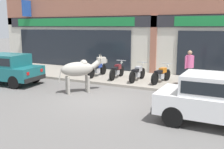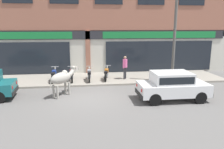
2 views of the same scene
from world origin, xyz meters
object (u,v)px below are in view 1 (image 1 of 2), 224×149
(motorcycle_1, at_px, (117,71))
(motorcycle_0, at_px, (97,69))
(motorcycle_3, at_px, (161,75))
(pedestrian, at_px, (189,64))
(cow, at_px, (80,69))
(motorcycle_2, at_px, (137,73))
(car_1, at_px, (219,98))
(car_0, at_px, (6,67))

(motorcycle_1, bearing_deg, motorcycle_0, -179.83)
(motorcycle_3, xyz_separation_m, pedestrian, (1.29, -0.04, 0.60))
(cow, xyz_separation_m, pedestrian, (3.95, 2.94, 0.10))
(motorcycle_2, distance_m, motorcycle_3, 1.18)
(car_1, relative_size, pedestrian, 2.26)
(motorcycle_1, height_order, motorcycle_2, same)
(cow, bearing_deg, pedestrian, 36.63)
(motorcycle_0, height_order, motorcycle_1, same)
(motorcycle_0, distance_m, pedestrian, 4.85)
(car_1, relative_size, motorcycle_3, 2.02)
(motorcycle_0, distance_m, motorcycle_2, 2.36)
(motorcycle_3, bearing_deg, motorcycle_0, -179.62)
(pedestrian, bearing_deg, car_1, -68.79)
(motorcycle_0, xyz_separation_m, motorcycle_3, (3.52, 0.02, 0.00))
(car_0, xyz_separation_m, car_1, (9.80, -1.17, 0.00))
(motorcycle_1, bearing_deg, motorcycle_3, 0.48)
(car_0, bearing_deg, cow, 2.51)
(car_1, bearing_deg, motorcycle_0, 146.42)
(motorcycle_1, bearing_deg, pedestrian, -0.27)
(car_1, xyz_separation_m, motorcycle_0, (-6.48, 4.30, -0.30))
(cow, bearing_deg, car_0, -177.49)
(motorcycle_1, distance_m, pedestrian, 3.69)
(motorcycle_1, xyz_separation_m, pedestrian, (3.64, -0.02, 0.60))
(car_0, relative_size, motorcycle_3, 2.07)
(cow, distance_m, pedestrian, 4.92)
(cow, relative_size, car_1, 0.49)
(cow, bearing_deg, motorcycle_0, 106.29)
(cow, xyz_separation_m, car_0, (-4.19, -0.18, -0.19))
(car_0, height_order, motorcycle_2, car_0)
(motorcycle_0, bearing_deg, motorcycle_3, 0.38)
(cow, relative_size, motorcycle_2, 0.98)
(motorcycle_2, bearing_deg, cow, -117.64)
(cow, xyz_separation_m, motorcycle_1, (0.31, 2.95, -0.49))
(motorcycle_2, bearing_deg, motorcycle_3, 6.17)
(motorcycle_1, relative_size, motorcycle_2, 1.00)
(car_1, height_order, pedestrian, pedestrian)
(car_1, distance_m, pedestrian, 4.61)
(motorcycle_1, bearing_deg, cow, -96.01)
(car_0, distance_m, motorcycle_2, 6.44)
(car_0, height_order, motorcycle_1, car_0)
(motorcycle_2, height_order, motorcycle_3, same)
(motorcycle_1, height_order, motorcycle_3, same)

